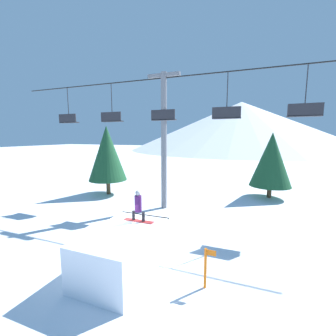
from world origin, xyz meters
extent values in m
plane|color=white|center=(0.00, 0.00, 0.00)|extent=(220.00, 220.00, 0.00)
cone|color=silver|center=(0.00, 87.36, 9.34)|extent=(86.12, 86.12, 18.67)
cube|color=white|center=(1.05, -0.54, 0.87)|extent=(2.39, 3.83, 1.74)
cube|color=silver|center=(1.05, 1.33, 1.71)|extent=(2.39, 0.10, 0.06)
cube|color=#B22D2D|center=(1.16, 0.53, 1.75)|extent=(1.36, 0.26, 0.03)
cylinder|color=black|center=(0.93, 0.53, 1.97)|extent=(0.14, 0.14, 0.40)
cylinder|color=black|center=(1.40, 0.53, 1.97)|extent=(0.14, 0.14, 0.40)
cylinder|color=#471956|center=(1.16, 0.53, 2.52)|extent=(0.30, 0.30, 0.70)
sphere|color=#B2B2B7|center=(1.16, 0.53, 2.99)|extent=(0.23, 0.23, 0.23)
cylinder|color=slate|center=(-0.51, 7.58, 4.90)|extent=(0.41, 0.41, 9.80)
cube|color=slate|center=(-0.51, 7.58, 9.60)|extent=(2.40, 0.24, 0.24)
cylinder|color=black|center=(-0.51, 7.58, 9.40)|extent=(25.77, 0.08, 0.08)
cylinder|color=#28282D|center=(-9.27, 7.58, 7.96)|extent=(0.06, 0.06, 2.88)
cube|color=#232328|center=(-9.27, 7.58, 6.53)|extent=(1.80, 0.44, 0.08)
cube|color=#232328|center=(-9.27, 7.40, 6.88)|extent=(1.80, 0.08, 0.70)
cylinder|color=#28282D|center=(-4.89, 7.58, 7.96)|extent=(0.06, 0.06, 2.88)
cube|color=#232328|center=(-4.89, 7.58, 6.53)|extent=(1.80, 0.44, 0.08)
cube|color=#232328|center=(-4.89, 7.40, 6.88)|extent=(1.80, 0.08, 0.70)
cylinder|color=#28282D|center=(-0.51, 7.58, 7.96)|extent=(0.06, 0.06, 2.88)
cube|color=#232328|center=(-0.51, 7.58, 6.53)|extent=(1.80, 0.44, 0.08)
cube|color=#232328|center=(-0.51, 7.40, 6.88)|extent=(1.80, 0.08, 0.70)
cylinder|color=#28282D|center=(3.87, 7.58, 7.96)|extent=(0.06, 0.06, 2.88)
cube|color=#232328|center=(3.87, 7.58, 6.53)|extent=(1.80, 0.44, 0.08)
cube|color=#232328|center=(3.87, 7.40, 6.88)|extent=(1.80, 0.08, 0.70)
cylinder|color=#28282D|center=(8.25, 7.58, 7.96)|extent=(0.06, 0.06, 2.88)
cube|color=#232328|center=(8.25, 7.58, 6.53)|extent=(1.80, 0.44, 0.08)
cube|color=#232328|center=(8.25, 7.40, 6.88)|extent=(1.80, 0.08, 0.70)
cylinder|color=#4C3823|center=(-6.87, 9.45, 0.67)|extent=(0.37, 0.37, 1.34)
cone|color=#194728|center=(-6.87, 9.45, 3.83)|extent=(3.45, 3.45, 4.98)
cylinder|color=#4C3823|center=(7.07, 13.53, 0.52)|extent=(0.38, 0.38, 1.04)
cone|color=#194728|center=(7.07, 13.53, 3.38)|extent=(3.47, 3.47, 4.67)
cylinder|color=orange|center=(4.27, -0.30, 0.74)|extent=(0.10, 0.10, 1.48)
cube|color=orange|center=(4.45, -0.30, 1.36)|extent=(0.36, 0.02, 0.20)
camera|label=1|loc=(5.68, -7.64, 5.38)|focal=24.00mm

